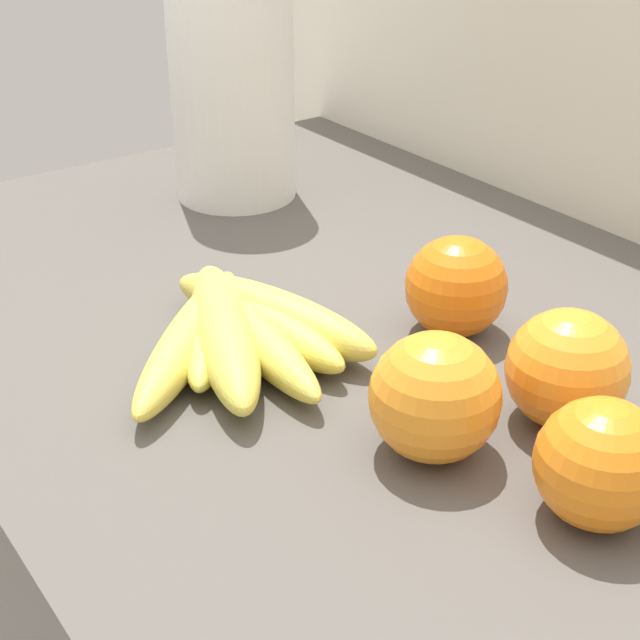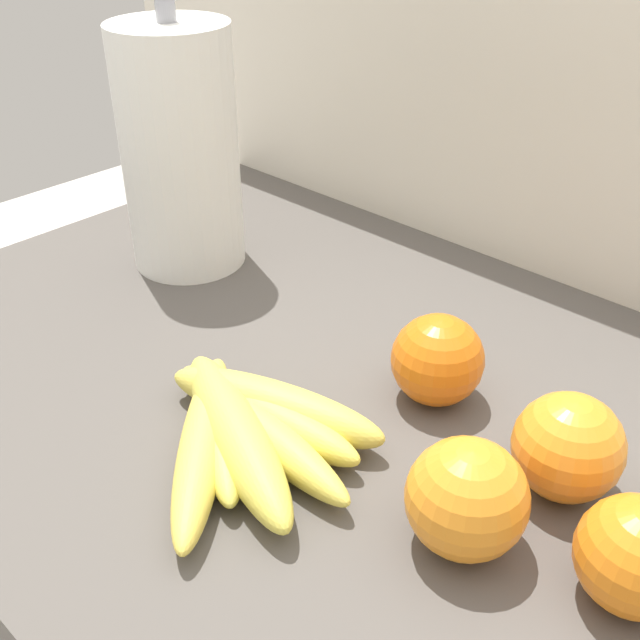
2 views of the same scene
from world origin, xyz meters
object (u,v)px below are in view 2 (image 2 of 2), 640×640
(banana_bunch, at_px, (245,426))
(orange_center, at_px, (437,360))
(orange_far_right, at_px, (637,556))
(paper_towel_roll, at_px, (180,150))
(orange_back_left, at_px, (467,499))
(orange_right, at_px, (568,447))

(banana_bunch, distance_m, orange_center, 0.17)
(banana_bunch, relative_size, orange_far_right, 2.87)
(orange_far_right, bearing_deg, paper_towel_roll, 169.78)
(banana_bunch, distance_m, orange_far_right, 0.29)
(orange_far_right, distance_m, orange_center, 0.23)
(orange_far_right, xyz_separation_m, orange_back_left, (-0.10, -0.03, 0.00))
(banana_bunch, height_order, orange_back_left, orange_back_left)
(orange_far_right, xyz_separation_m, paper_towel_roll, (-0.57, 0.10, 0.09))
(orange_right, bearing_deg, banana_bunch, -148.27)
(orange_right, distance_m, orange_center, 0.14)
(banana_bunch, bearing_deg, orange_far_right, 13.53)
(orange_back_left, xyz_separation_m, paper_towel_roll, (-0.47, 0.14, 0.09))
(orange_right, height_order, orange_center, orange_right)
(orange_center, relative_size, paper_towel_roll, 0.27)
(orange_far_right, bearing_deg, orange_back_left, -161.53)
(paper_towel_roll, bearing_deg, orange_back_left, -16.31)
(banana_bunch, height_order, orange_far_right, orange_far_right)
(paper_towel_roll, bearing_deg, banana_bunch, -31.07)
(orange_right, height_order, orange_far_right, orange_right)
(orange_back_left, bearing_deg, banana_bunch, -169.33)
(banana_bunch, bearing_deg, orange_right, 31.73)
(orange_center, bearing_deg, paper_towel_roll, 177.16)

